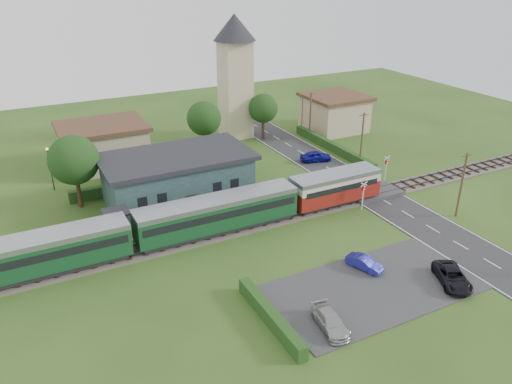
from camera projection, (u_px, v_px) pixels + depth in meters
name	position (u px, v px, depth m)	size (l,w,h in m)	color
ground	(309.00, 221.00, 50.66)	(120.00, 120.00, 0.00)	#2D4C19
railway_track	(298.00, 212.00, 52.23)	(76.00, 3.20, 0.49)	#4C443D
road	(385.00, 201.00, 54.80)	(6.00, 70.00, 0.05)	#28282B
car_park	(373.00, 287.00, 40.34)	(17.00, 9.00, 0.08)	#333335
crossing_deck	(374.00, 193.00, 56.33)	(6.20, 3.40, 0.45)	#333335
platform	(198.00, 219.00, 50.62)	(30.00, 3.00, 0.45)	gray
equipment_hut	(117.00, 223.00, 46.66)	(2.30, 2.30, 2.55)	#C4B68F
station_building	(177.00, 177.00, 54.26)	(16.00, 9.00, 5.30)	#204343
train	(186.00, 220.00, 46.27)	(43.20, 2.90, 3.40)	#232328
church_tower	(235.00, 68.00, 71.04)	(6.00, 6.00, 17.60)	#C4B68F
house_west	(104.00, 145.00, 63.45)	(10.80, 8.80, 5.50)	tan
house_east	(335.00, 112.00, 77.15)	(8.80, 8.80, 5.50)	tan
hedge_carpark	(271.00, 316.00, 36.16)	(0.80, 9.00, 1.20)	#193814
hedge_roadside	(333.00, 147.00, 69.21)	(0.80, 18.00, 1.20)	#193814
hedge_station	(166.00, 179.00, 58.75)	(22.00, 0.80, 1.30)	#193814
tree_a	(74.00, 160.00, 51.41)	(5.20, 5.20, 8.00)	#332316
tree_b	(204.00, 119.00, 66.29)	(4.60, 4.60, 7.34)	#332316
tree_c	(263.00, 108.00, 72.20)	(4.20, 4.20, 6.78)	#332316
utility_pole_b	(462.00, 184.00, 50.19)	(1.40, 0.22, 7.00)	#473321
utility_pole_c	(362.00, 139.00, 63.10)	(1.40, 0.22, 7.00)	#473321
utility_pole_d	(310.00, 115.00, 72.78)	(1.40, 0.22, 7.00)	#473321
crossing_signal_near	(363.00, 192.00, 52.09)	(0.84, 0.28, 3.28)	silver
crossing_signal_far	(386.00, 165.00, 58.95)	(0.84, 0.28, 3.28)	silver
streetlamp_west	(50.00, 165.00, 56.40)	(0.30, 0.30, 5.15)	#3F3F47
streetlamp_east	(302.00, 109.00, 77.81)	(0.30, 0.30, 5.15)	#3F3F47
car_on_road	(316.00, 156.00, 65.51)	(1.63, 4.05, 1.38)	#0E0E87
car_park_blue	(364.00, 263.00, 42.53)	(1.14, 3.27, 1.08)	#212294
car_park_silver	(330.00, 321.00, 35.57)	(1.63, 4.02, 1.17)	#A8A8A8
car_park_dark	(452.00, 277.00, 40.53)	(2.08, 4.52, 1.26)	black
pedestrian_near	(263.00, 198.00, 52.76)	(0.56, 0.37, 1.53)	gray
pedestrian_far	(162.00, 220.00, 47.96)	(0.89, 0.69, 1.83)	gray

